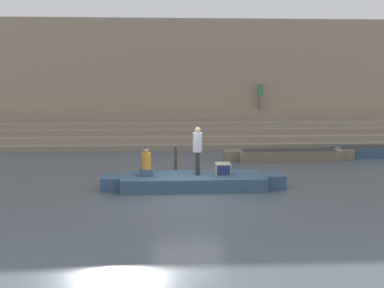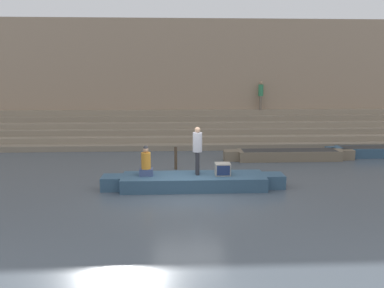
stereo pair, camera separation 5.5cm
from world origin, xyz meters
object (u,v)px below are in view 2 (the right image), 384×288
(person_rowing, at_px, (146,163))
(moored_boat_distant, at_px, (379,151))
(tv_set, at_px, (223,169))
(person_on_steps, at_px, (261,93))
(person_standing, at_px, (197,147))
(moored_boat_shore, at_px, (289,155))
(rowboat_main, at_px, (194,181))
(mooring_post, at_px, (176,158))

(person_rowing, height_order, moored_boat_distant, person_rowing)
(tv_set, bearing_deg, person_on_steps, 71.15)
(person_standing, relative_size, tv_set, 3.20)
(moored_boat_shore, bearing_deg, rowboat_main, -139.82)
(tv_set, bearing_deg, rowboat_main, 179.16)
(person_standing, height_order, tv_set, person_standing)
(person_on_steps, bearing_deg, tv_set, -91.99)
(moored_boat_shore, height_order, person_on_steps, person_on_steps)
(moored_boat_distant, bearing_deg, person_standing, -151.30)
(moored_boat_distant, bearing_deg, mooring_post, -166.39)
(tv_set, distance_m, moored_boat_shore, 5.67)
(person_standing, relative_size, moored_boat_distant, 0.32)
(mooring_post, bearing_deg, person_rowing, -111.59)
(person_rowing, height_order, tv_set, person_rowing)
(person_on_steps, bearing_deg, person_standing, -96.55)
(person_standing, xyz_separation_m, mooring_post, (-0.77, 2.61, -0.98))
(moored_boat_shore, xyz_separation_m, mooring_post, (-5.36, -1.53, 0.24))
(tv_set, height_order, person_on_steps, person_on_steps)
(mooring_post, bearing_deg, moored_boat_shore, 15.94)
(person_standing, distance_m, person_rowing, 1.90)
(person_standing, height_order, moored_boat_shore, person_standing)
(tv_set, relative_size, mooring_post, 0.55)
(person_standing, height_order, person_on_steps, person_on_steps)
(person_standing, bearing_deg, mooring_post, 108.89)
(person_rowing, distance_m, mooring_post, 2.89)
(person_on_steps, bearing_deg, person_rowing, -104.39)
(tv_set, bearing_deg, moored_boat_distant, 30.64)
(rowboat_main, relative_size, tv_set, 12.11)
(person_rowing, height_order, person_on_steps, person_on_steps)
(rowboat_main, relative_size, mooring_post, 6.62)
(mooring_post, bearing_deg, tv_set, -58.87)
(person_standing, bearing_deg, moored_boat_distant, 29.38)
(rowboat_main, height_order, tv_set, tv_set)
(person_rowing, distance_m, tv_set, 2.72)
(rowboat_main, bearing_deg, person_rowing, 176.51)
(tv_set, relative_size, person_on_steps, 0.31)
(moored_boat_shore, xyz_separation_m, moored_boat_distant, (4.70, 0.57, 0.00))
(rowboat_main, relative_size, person_standing, 3.79)
(moored_boat_shore, height_order, mooring_post, mooring_post)
(person_standing, bearing_deg, person_on_steps, 68.42)
(rowboat_main, bearing_deg, person_on_steps, 63.85)
(rowboat_main, xyz_separation_m, person_standing, (0.14, 0.11, 1.21))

